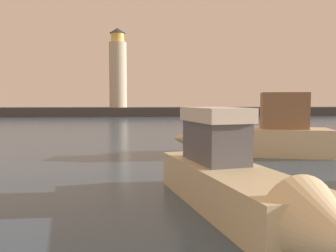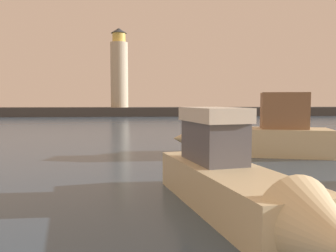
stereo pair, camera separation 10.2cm
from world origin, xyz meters
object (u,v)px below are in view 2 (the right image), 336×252
motorboat_3 (249,135)px  mooring_buoy (230,130)px  lighthouse (119,70)px  motorboat_5 (241,184)px

motorboat_3 → mooring_buoy: size_ratio=7.66×
lighthouse → motorboat_5: 54.83m
motorboat_5 → mooring_buoy: size_ratio=6.99×
motorboat_3 → mooring_buoy: 8.64m
motorboat_5 → mooring_buoy: (4.63, 17.82, -0.28)m
motorboat_5 → lighthouse: bearing=96.5°
mooring_buoy → motorboat_5: bearing=-104.6°
motorboat_3 → motorboat_5: 9.87m
motorboat_3 → motorboat_5: bearing=-109.6°
motorboat_3 → mooring_buoy: bearing=81.2°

